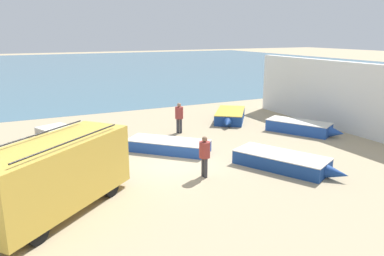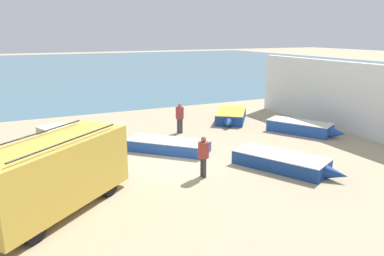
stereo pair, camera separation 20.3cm
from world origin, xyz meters
name	(u,v)px [view 1 (the left image)]	position (x,y,z in m)	size (l,w,h in m)	color
ground_plane	(177,164)	(0.00, 0.00, 0.00)	(200.00, 200.00, 0.00)	tan
sea_water	(49,67)	(0.00, 52.00, 0.00)	(120.00, 80.00, 0.01)	#477084
harbor_wall	(347,97)	(11.05, 1.00, 1.98)	(0.50, 15.01, 3.96)	silver
parked_van	(56,174)	(-5.16, -2.38, 1.28)	(5.36, 4.95, 2.46)	gold
fishing_rowboat_0	(230,116)	(6.39, 6.00, 0.33)	(3.44, 4.09, 0.66)	navy
fishing_rowboat_1	(284,161)	(3.85, -2.43, 0.30)	(3.15, 4.67, 0.61)	navy
fishing_rowboat_2	(62,134)	(-3.90, 6.45, 0.26)	(2.73, 4.00, 0.53)	#ADA89E
fishing_rowboat_3	(165,145)	(0.28, 1.99, 0.28)	(4.09, 4.05, 0.56)	#234CA3
fishing_rowboat_4	(301,127)	(8.47, 1.70, 0.33)	(2.89, 4.20, 0.66)	#234CA3
fisherman_0	(179,115)	(2.23, 4.73, 1.04)	(0.46, 0.46, 1.73)	#38383D
fisherman_1	(205,153)	(0.39, -1.80, 0.99)	(0.44, 0.44, 1.66)	#38383D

